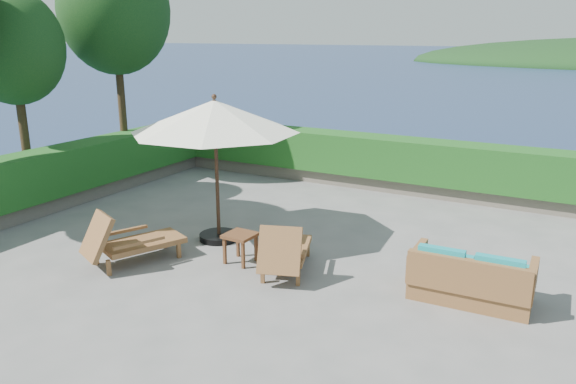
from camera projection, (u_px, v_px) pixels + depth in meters
The scene contains 13 objects.
ground at pixel (251, 260), 9.89m from camera, with size 12.00×12.00×0.00m, color gray.
foundation at pixel (253, 339), 10.31m from camera, with size 12.00×12.00×3.00m, color #4D453D.
planter_wall_far at pixel (366, 180), 14.57m from camera, with size 12.00×0.60×0.36m, color slate.
planter_wall_left at pixel (37, 206), 12.41m from camera, with size 0.60×12.00×0.36m, color slate.
hedge_far at pixel (367, 155), 14.39m from camera, with size 12.40×0.90×1.00m, color #184D16.
hedge_left at pixel (33, 176), 12.23m from camera, with size 0.90×12.40×1.00m, color #184D16.
tree_mid at pixel (13, 48), 12.28m from camera, with size 2.20×2.20×4.83m.
tree_far at pixel (114, 11), 14.14m from camera, with size 2.80×2.80×6.03m.
patio_umbrella at pixel (215, 118), 10.25m from camera, with size 3.93×3.93×2.80m.
lounge_left at pixel (128, 241), 9.67m from camera, with size 1.34×1.84×0.98m.
lounge_right at pixel (285, 250), 9.30m from camera, with size 1.19×1.78×0.95m.
side_table at pixel (240, 239), 9.70m from camera, with size 0.52×0.52×0.53m.
wicker_loveseat at pixel (470, 280), 8.32m from camera, with size 1.79×0.95×0.86m.
Camera 1 is at (4.95, -7.75, 3.87)m, focal length 35.00 mm.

